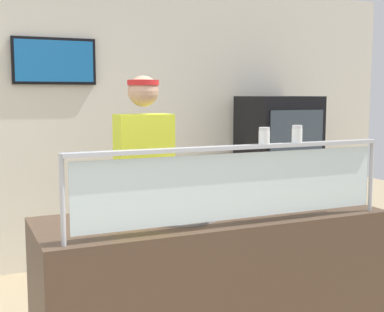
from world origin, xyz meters
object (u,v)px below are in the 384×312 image
(pizza_server, at_px, (177,211))
(worker_figure, at_px, (145,186))
(pizza_tray, at_px, (177,214))
(parmesan_shaker, at_px, (264,137))
(pepper_flake_shaker, at_px, (297,135))
(drink_fridge, at_px, (278,175))

(pizza_server, relative_size, worker_figure, 0.16)
(pizza_tray, distance_m, parmesan_shaker, 0.66)
(pepper_flake_shaker, height_order, drink_fridge, drink_fridge)
(pizza_server, distance_m, pepper_flake_shaker, 0.78)
(pepper_flake_shaker, bearing_deg, drink_fridge, 59.00)
(pizza_tray, height_order, drink_fridge, drink_fridge)
(pizza_server, height_order, worker_figure, worker_figure)
(parmesan_shaker, height_order, drink_fridge, drink_fridge)
(pizza_tray, relative_size, drink_fridge, 0.30)
(pizza_tray, height_order, pepper_flake_shaker, pepper_flake_shaker)
(parmesan_shaker, bearing_deg, pizza_server, 141.09)
(pizza_server, relative_size, drink_fridge, 0.17)
(pizza_server, bearing_deg, pizza_tray, 60.52)
(pizza_server, bearing_deg, pepper_flake_shaker, -44.11)
(pizza_server, bearing_deg, worker_figure, 68.59)
(pizza_tray, distance_m, drink_fridge, 2.59)
(drink_fridge, bearing_deg, parmesan_shaker, -124.91)
(pizza_server, relative_size, parmesan_shaker, 3.15)
(pizza_server, xyz_separation_m, drink_fridge, (1.86, 1.83, -0.18))
(worker_figure, bearing_deg, pizza_tray, -94.52)
(parmesan_shaker, distance_m, worker_figure, 1.15)
(pepper_flake_shaker, bearing_deg, parmesan_shaker, 180.00)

